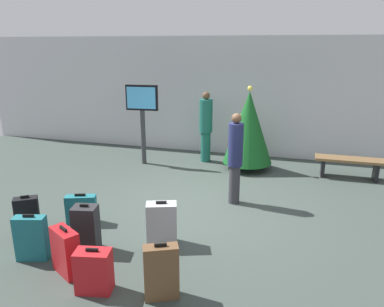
% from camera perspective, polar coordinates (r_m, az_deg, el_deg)
% --- Properties ---
extents(ground_plane, '(16.00, 16.00, 0.00)m').
position_cam_1_polar(ground_plane, '(7.36, 1.28, -7.75)').
color(ground_plane, '#38423D').
extents(back_wall, '(16.00, 0.20, 3.23)m').
position_cam_1_polar(back_wall, '(10.48, 6.69, 8.64)').
color(back_wall, silver).
rests_on(back_wall, ground_plane).
extents(holiday_tree, '(1.21, 1.21, 2.07)m').
position_cam_1_polar(holiday_tree, '(9.19, 8.62, 3.98)').
color(holiday_tree, '#4C3319').
rests_on(holiday_tree, ground_plane).
extents(flight_info_kiosk, '(0.83, 0.16, 2.04)m').
position_cam_1_polar(flight_info_kiosk, '(9.54, -7.63, 6.63)').
color(flight_info_kiosk, '#333338').
rests_on(flight_info_kiosk, ground_plane).
extents(waiting_bench, '(1.54, 0.44, 0.48)m').
position_cam_1_polar(waiting_bench, '(9.36, 22.98, -1.38)').
color(waiting_bench, brown).
rests_on(waiting_bench, ground_plane).
extents(traveller_0, '(0.41, 0.41, 1.84)m').
position_cam_1_polar(traveller_0, '(9.74, 2.13, 4.34)').
color(traveller_0, '#19594C').
rests_on(traveller_0, ground_plane).
extents(traveller_1, '(0.37, 0.37, 1.78)m').
position_cam_1_polar(traveller_1, '(7.14, 6.65, -0.41)').
color(traveller_1, '#333338').
rests_on(traveller_1, ground_plane).
extents(suitcase_0, '(0.41, 0.34, 0.74)m').
position_cam_1_polar(suitcase_0, '(5.92, -15.92, -10.94)').
color(suitcase_0, '#232326').
rests_on(suitcase_0, ground_plane).
extents(suitcase_1, '(0.48, 0.29, 0.71)m').
position_cam_1_polar(suitcase_1, '(5.94, -23.39, -11.82)').
color(suitcase_1, '#19606B').
rests_on(suitcase_1, ground_plane).
extents(suitcase_2, '(0.49, 0.34, 0.60)m').
position_cam_1_polar(suitcase_2, '(5.03, -14.82, -17.03)').
color(suitcase_2, '#B2191E').
rests_on(suitcase_2, ground_plane).
extents(suitcase_3, '(0.51, 0.42, 0.69)m').
position_cam_1_polar(suitcase_3, '(5.45, -18.78, -14.07)').
color(suitcase_3, '#B2191E').
rests_on(suitcase_3, ground_plane).
extents(suitcase_4, '(0.55, 0.35, 0.54)m').
position_cam_1_polar(suitcase_4, '(6.81, -16.59, -8.19)').
color(suitcase_4, '#19606B').
rests_on(suitcase_4, ground_plane).
extents(suitcase_5, '(0.46, 0.34, 0.75)m').
position_cam_1_polar(suitcase_5, '(4.74, -4.73, -17.67)').
color(suitcase_5, brown).
rests_on(suitcase_5, ground_plane).
extents(suitcase_6, '(0.52, 0.39, 0.72)m').
position_cam_1_polar(suitcase_6, '(5.87, -4.66, -10.69)').
color(suitcase_6, '#9EA0A5').
rests_on(suitcase_6, ground_plane).
extents(suitcase_7, '(0.40, 0.35, 0.75)m').
position_cam_1_polar(suitcase_7, '(6.53, -23.87, -9.08)').
color(suitcase_7, black).
rests_on(suitcase_7, ground_plane).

